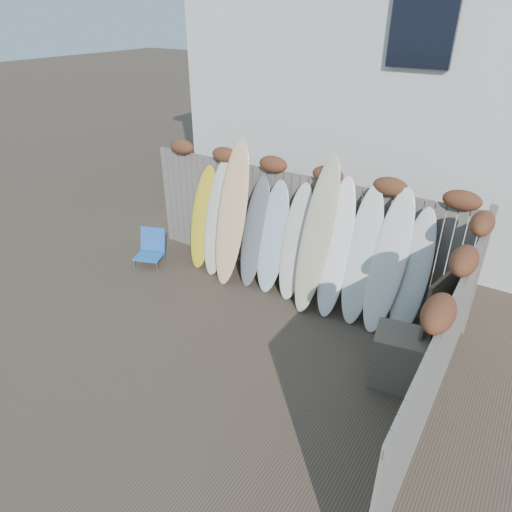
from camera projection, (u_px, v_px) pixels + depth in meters
The scene contains 18 objects.
ground at pixel (212, 348), 6.71m from camera, with size 80.00×80.00×0.00m, color #493A2D.
back_fence at pixel (296, 220), 7.88m from camera, with size 6.05×0.28×2.24m.
right_fence at pixel (442, 352), 4.93m from camera, with size 0.28×4.40×2.24m.
house at pixel (409, 71), 9.73m from camera, with size 8.50×5.50×6.33m.
beach_chair at pixel (151, 248), 8.85m from camera, with size 0.65×0.67×0.67m.
wooden_crate at pixel (398, 358), 5.97m from camera, with size 0.66×0.55×0.77m, color brown.
lattice_panel at pixel (438, 322), 5.99m from camera, with size 0.04×1.04×1.55m, color brown.
surfboard_0 at pixel (203, 218), 8.54m from camera, with size 0.52×0.07×1.96m, color gold.
surfboard_1 at pixel (218, 218), 8.29m from camera, with size 0.53×0.07×2.17m, color beige.
surfboard_2 at pixel (232, 213), 7.96m from camera, with size 0.55×0.07×2.60m, color #F5BB87.
surfboard_3 at pixel (255, 232), 7.95m from camera, with size 0.47×0.07×1.99m, color slate.
surfboard_4 at pixel (273, 237), 7.80m from camera, with size 0.52×0.07×1.97m, color #A2BACF.
surfboard_5 at pixel (296, 243), 7.59m from camera, with size 0.49×0.07×2.02m, color beige.
surfboard_6 at pixel (317, 236), 7.18m from camera, with size 0.52×0.07×2.60m, color beige.
surfboard_7 at pixel (336, 249), 7.13m from camera, with size 0.47×0.07×2.27m, color white.
surfboard_8 at pixel (362, 257), 6.97m from camera, with size 0.50×0.07×2.20m, color silver.
surfboard_9 at pixel (388, 263), 6.76m from camera, with size 0.53×0.07×2.26m, color white.
surfboard_10 at pixel (412, 275), 6.66m from camera, with size 0.47×0.07×2.03m, color silver.
Camera 1 is at (3.36, -4.05, 4.43)m, focal length 32.00 mm.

